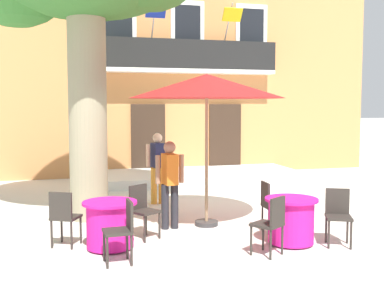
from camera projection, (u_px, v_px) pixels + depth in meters
name	position (u px, v px, depth m)	size (l,w,h in m)	color
ground_plane	(223.00, 206.00, 10.73)	(120.00, 120.00, 0.00)	beige
building_facade	(173.00, 64.00, 17.26)	(13.00, 5.09, 7.50)	#CC844C
entrance_step_platform	(198.00, 176.00, 14.44)	(6.17, 2.50, 0.25)	silver
cafe_table_near_tree	(110.00, 224.00, 7.51)	(0.86, 0.86, 0.76)	#DB1984
cafe_chair_near_tree_0	(142.00, 207.00, 8.10)	(0.55, 0.55, 0.91)	#2D2823
cafe_chair_near_tree_1	(64.00, 215.00, 7.57)	(0.54, 0.54, 0.91)	#2D2823
cafe_chair_near_tree_2	(123.00, 227.00, 6.81)	(0.42, 0.42, 0.91)	#2D2823
cafe_table_middle	(291.00, 220.00, 7.76)	(0.86, 0.86, 0.76)	#DB1984
cafe_chair_middle_0	(338.00, 213.00, 7.71)	(0.53, 0.53, 0.91)	#2D2823
cafe_chair_middle_1	(271.00, 203.00, 8.47)	(0.43, 0.43, 0.91)	#2D2823
cafe_chair_middle_2	(271.00, 221.00, 7.13)	(0.56, 0.56, 0.91)	#2D2823
cafe_umbrella	(207.00, 87.00, 8.79)	(2.90, 2.90, 2.85)	#997A56
pedestrian_near_entrance	(170.00, 180.00, 8.69)	(0.53, 0.37, 1.62)	#232328
pedestrian_mid_plaza	(158.00, 164.00, 10.90)	(0.53, 0.38, 1.63)	gold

